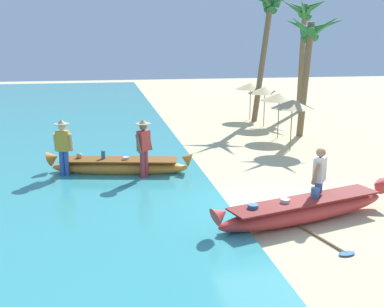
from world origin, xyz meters
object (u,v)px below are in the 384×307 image
object	(u,v)px
boat_red_foreground	(306,210)
person_vendor_hatted	(144,145)
palm_tree_leaning_seaward	(311,41)
person_vendor_assistant	(63,145)
palm_tree_mid_cluster	(269,18)
boat_orange_midground	(120,166)
person_tourist_customer	(319,177)
palm_tree_tall_inland	(304,22)
paddle	(327,242)

from	to	relation	value
boat_red_foreground	person_vendor_hatted	bearing A→B (deg)	130.52
person_vendor_hatted	palm_tree_leaning_seaward	distance (m)	9.58
palm_tree_leaning_seaward	person_vendor_assistant	bearing A→B (deg)	-154.64
palm_tree_mid_cluster	person_vendor_assistant	bearing A→B (deg)	-137.30
person_vendor_hatted	boat_orange_midground	bearing A→B (deg)	136.69
person_tourist_customer	person_vendor_assistant	size ratio (longest dim) A/B	0.90
person_vendor_assistant	boat_orange_midground	bearing A→B (deg)	0.86
person_vendor_hatted	palm_tree_mid_cluster	distance (m)	12.35
boat_red_foreground	boat_orange_midground	world-z (taller)	boat_orange_midground
palm_tree_tall_inland	boat_red_foreground	bearing A→B (deg)	-113.20
palm_tree_leaning_seaward	boat_red_foreground	bearing A→B (deg)	-114.36
boat_orange_midground	palm_tree_mid_cluster	world-z (taller)	palm_tree_mid_cluster
paddle	person_tourist_customer	bearing A→B (deg)	71.55
palm_tree_leaning_seaward	palm_tree_mid_cluster	size ratio (longest dim) A/B	0.78
boat_red_foreground	person_vendor_hatted	size ratio (longest dim) A/B	2.62
person_vendor_assistant	palm_tree_leaning_seaward	xyz separation A→B (m)	(9.76, 4.63, 2.99)
person_vendor_hatted	person_vendor_assistant	size ratio (longest dim) A/B	1.02
paddle	person_vendor_hatted	bearing A→B (deg)	122.95
boat_red_foreground	palm_tree_mid_cluster	distance (m)	14.51
boat_orange_midground	palm_tree_leaning_seaward	size ratio (longest dim) A/B	0.88
paddle	person_vendor_assistant	bearing A→B (deg)	134.57
person_vendor_assistant	palm_tree_tall_inland	world-z (taller)	palm_tree_tall_inland
person_vendor_assistant	person_vendor_hatted	bearing A→B (deg)	-15.23
boat_orange_midground	person_tourist_customer	bearing A→B (deg)	-42.58
person_vendor_assistant	palm_tree_mid_cluster	bearing A→B (deg)	42.70
person_vendor_hatted	person_vendor_assistant	bearing A→B (deg)	164.77
boat_orange_midground	palm_tree_mid_cluster	size ratio (longest dim) A/B	0.68
person_vendor_hatted	boat_red_foreground	bearing A→B (deg)	-49.48
boat_red_foreground	palm_tree_mid_cluster	bearing A→B (deg)	74.08
boat_orange_midground	person_tourist_customer	distance (m)	6.12
person_vendor_hatted	palm_tree_leaning_seaward	size ratio (longest dim) A/B	0.36
person_vendor_assistant	paddle	bearing A→B (deg)	-45.43
boat_orange_midground	palm_tree_tall_inland	distance (m)	16.27
boat_orange_midground	palm_tree_leaning_seaward	distance (m)	10.07
palm_tree_tall_inland	boat_orange_midground	bearing A→B (deg)	-133.76
boat_orange_midground	palm_tree_tall_inland	world-z (taller)	palm_tree_tall_inland
boat_red_foreground	person_vendor_hatted	xyz separation A→B (m)	(-3.31, 3.87, 0.77)
palm_tree_mid_cluster	paddle	xyz separation A→B (m)	(-3.80, -14.32, -5.08)
person_vendor_hatted	person_vendor_assistant	world-z (taller)	person_vendor_hatted
boat_orange_midground	person_vendor_hatted	size ratio (longest dim) A/B	2.45
person_vendor_assistant	palm_tree_leaning_seaward	bearing A→B (deg)	25.36
palm_tree_mid_cluster	boat_red_foreground	bearing A→B (deg)	-105.92
palm_tree_leaning_seaward	palm_tree_mid_cluster	xyz separation A→B (m)	(-0.38, 4.03, 1.09)
person_vendor_hatted	person_tourist_customer	bearing A→B (deg)	-42.45
person_tourist_customer	paddle	size ratio (longest dim) A/B	0.90
person_vendor_hatted	palm_tree_leaning_seaward	bearing A→B (deg)	35.24
palm_tree_tall_inland	palm_tree_leaning_seaward	distance (m)	7.21
boat_orange_midground	paddle	size ratio (longest dim) A/B	2.49
palm_tree_leaning_seaward	paddle	world-z (taller)	palm_tree_leaning_seaward
boat_red_foreground	boat_orange_midground	xyz separation A→B (m)	(-4.00, 4.53, -0.01)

